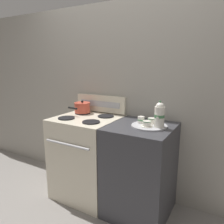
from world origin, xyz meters
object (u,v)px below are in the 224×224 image
serving_tray (149,126)px  creamer_jug (141,120)px  saucepan (82,107)px  teapot (160,115)px  teacup_left (147,124)px  teacup_right (152,121)px  stove (87,156)px

serving_tray → creamer_jug: size_ratio=5.04×
serving_tray → saucepan: bearing=172.0°
saucepan → teapot: (1.00, -0.14, 0.06)m
serving_tray → teapot: teapot is taller
teacup_left → teacup_right: same height
stove → saucepan: (-0.17, 0.14, 0.54)m
stove → teapot: (0.83, -0.00, 0.60)m
teapot → creamer_jug: (-0.20, 0.05, -0.08)m
stove → teapot: bearing=-0.0°
saucepan → creamer_jug: 0.81m
serving_tray → teacup_right: bearing=91.6°
saucepan → creamer_jug: size_ratio=4.00×
stove → serving_tray: 0.87m
saucepan → creamer_jug: saucepan is taller
saucepan → teapot: size_ratio=1.09×
teacup_right → stove: bearing=-173.2°
stove → saucepan: size_ratio=3.49×
teapot → creamer_jug: size_ratio=3.68×
teapot → creamer_jug: 0.22m
stove → teacup_right: bearing=6.8°
saucepan → teacup_left: bearing=-11.5°
stove → teacup_left: bearing=-3.0°
saucepan → teacup_right: (0.90, -0.05, -0.03)m
teacup_right → saucepan: bearing=176.5°
stove → saucepan: bearing=139.2°
creamer_jug → stove: bearing=-175.7°
creamer_jug → serving_tray: bearing=-18.2°
serving_tray → teacup_left: (-0.01, -0.05, 0.03)m
serving_tray → teapot: bearing=-9.1°
teapot → creamer_jug: teapot is taller
saucepan → teapot: bearing=-8.1°
stove → teacup_right: teacup_right is taller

